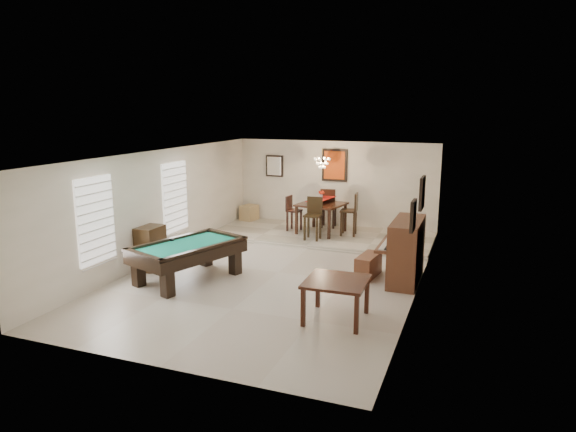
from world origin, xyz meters
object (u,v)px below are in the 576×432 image
Objects in this scene: square_table at (336,300)px; corner_bench at (249,213)px; dining_chair_south at (313,219)px; flower_vase at (321,195)px; dining_chair_west at (294,213)px; dining_table at (321,216)px; pool_table at (188,262)px; upright_piano at (399,250)px; dining_chair_east at (349,214)px; dining_chair_north at (329,208)px; chandelier at (322,159)px; apothecary_chest at (151,248)px; piano_bench at (368,266)px.

square_table reaches higher than corner_bench.
flower_vase is at bearing 89.07° from dining_chair_south.
flower_vase reaches higher than dining_chair_west.
dining_table is 0.79m from dining_chair_south.
pool_table is 1.46× the size of upright_piano.
dining_chair_south is at bearing -50.24° from dining_chair_east.
upright_piano is 3.95m from flower_vase.
dining_chair_south reaches higher than corner_bench.
dining_chair_east reaches higher than dining_chair_north.
pool_table is 5.43m from dining_chair_north.
upright_piano is 2.61× the size of chandelier.
flower_vase is 0.94m from dining_chair_south.
dining_table is at bearing 109.64° from square_table.
apothecary_chest is (-1.17, 0.34, 0.11)m from pool_table.
piano_bench is 2.93m from dining_chair_south.
dining_chair_south reaches higher than pool_table.
dining_table is 0.75m from dining_chair_north.
dining_chair_east is (0.77, 0.80, 0.03)m from dining_chair_south.
apothecary_chest is 0.87× the size of dining_chair_south.
flower_vase reaches higher than upright_piano.
pool_table is at bearing -16.12° from apothecary_chest.
dining_chair_north is 1.07m from dining_chair_east.
dining_chair_north reaches higher than dining_table.
upright_piano is at bearing -125.81° from dining_chair_west.
pool_table is 2.31× the size of dining_chair_west.
dining_chair_west is at bearing 64.99° from apothecary_chest.
apothecary_chest reaches higher than piano_bench.
upright_piano is (4.14, 1.53, 0.27)m from pool_table.
dining_chair_east is at bearing 0.83° from flower_vase.
dining_chair_north is 2.26× the size of corner_bench.
upright_piano is 4.47m from dining_chair_west.
piano_bench is (0.04, 2.45, -0.11)m from square_table.
dining_chair_east reaches higher than dining_chair_south.
corner_bench is at bearing 162.62° from dining_table.
piano_bench is at bearing -131.67° from dining_chair_west.
apothecary_chest is (-5.31, -1.19, -0.16)m from upright_piano.
dining_table reaches higher than pool_table.
dining_table is 1.61m from chandelier.
piano_bench is 1.44× the size of chandelier.
flower_vase reaches higher than dining_chair_south.
square_table is at bearing -148.20° from dining_chair_west.
pool_table is 4.72m from dining_table.
upright_piano is 1.58× the size of dining_chair_west.
upright_piano is 3.07× the size of corner_bench.
upright_piano is 5.44m from apothecary_chest.
dining_chair_north is (-0.00, 0.74, 0.10)m from dining_table.
upright_piano is at bearing 118.21° from dining_chair_north.
square_table is 6.02m from dining_chair_west.
dining_table reaches higher than piano_bench.
piano_bench is at bearing -55.52° from chandelier.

